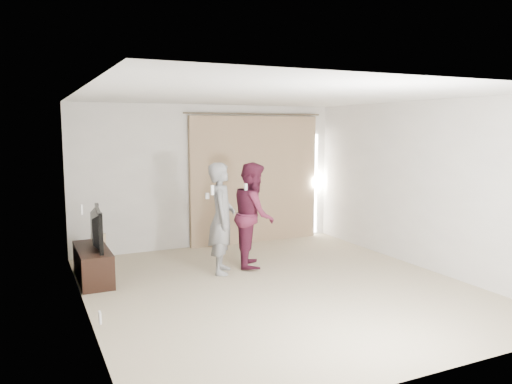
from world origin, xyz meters
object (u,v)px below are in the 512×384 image
at_px(tv_console, 93,264).
at_px(person_woman, 254,214).
at_px(person_man, 222,218).
at_px(tv, 91,228).

xyz_separation_m(tv_console, person_woman, (2.42, -0.28, 0.59)).
distance_m(person_man, person_woman, 0.62).
xyz_separation_m(person_man, person_woman, (0.60, 0.15, -0.01)).
height_order(tv, person_man, person_man).
height_order(tv_console, tv, tv).
bearing_deg(person_man, tv_console, 166.76).
distance_m(tv, person_woman, 2.44).
xyz_separation_m(tv_console, person_man, (1.82, -0.43, 0.60)).
bearing_deg(tv, person_woman, -91.92).
bearing_deg(person_man, tv, 166.76).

